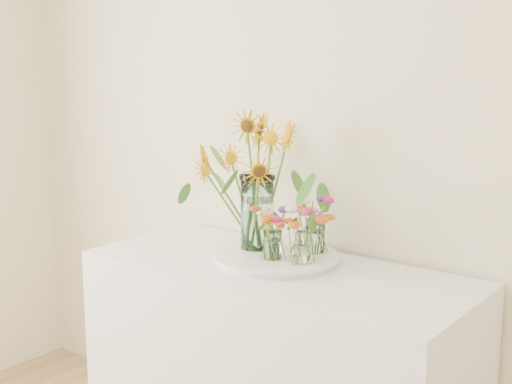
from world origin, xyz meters
TOP-DOWN VIEW (x-y plane):
  - tray at (-0.23, 1.97)m, footprint 0.43×0.43m
  - mason_jar at (-0.34, 2.00)m, footprint 0.14×0.14m
  - sunflower_bouquet at (-0.34, 2.00)m, footprint 0.92×0.92m
  - small_vase_a at (-0.21, 1.91)m, footprint 0.07×0.07m
  - wildflower_posy_a at (-0.21, 1.91)m, footprint 0.18×0.18m
  - small_vase_b at (-0.10, 1.94)m, footprint 0.09×0.09m
  - wildflower_posy_b at (-0.10, 1.94)m, footprint 0.20×0.20m
  - small_vase_c at (-0.14, 2.08)m, footprint 0.09×0.09m
  - wildflower_posy_c at (-0.14, 2.08)m, footprint 0.18×0.18m

SIDE VIEW (x-z plane):
  - tray at x=-0.23m, z-range 0.90..0.92m
  - small_vase_a at x=-0.21m, z-range 0.93..1.03m
  - small_vase_b at x=-0.10m, z-range 0.93..1.04m
  - small_vase_c at x=-0.14m, z-range 0.93..1.05m
  - wildflower_posy_a at x=-0.21m, z-range 0.93..1.12m
  - wildflower_posy_b at x=-0.10m, z-range 0.93..1.13m
  - wildflower_posy_c at x=-0.14m, z-range 0.92..1.14m
  - mason_jar at x=-0.34m, z-range 0.93..1.21m
  - sunflower_bouquet at x=-0.34m, z-range 0.93..1.46m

